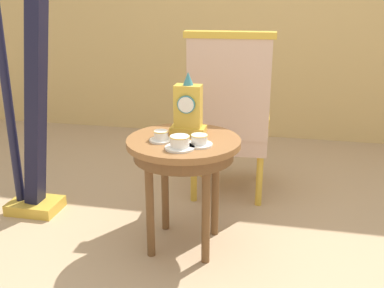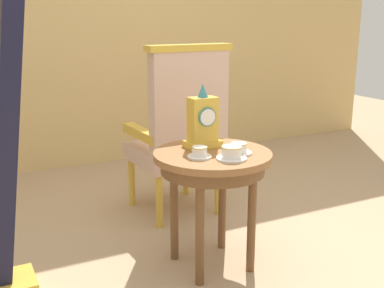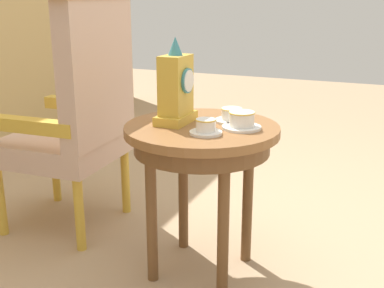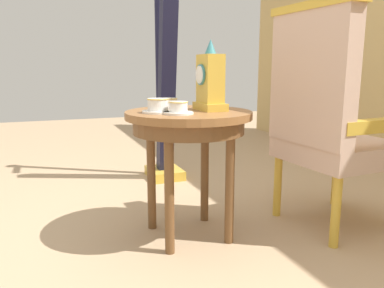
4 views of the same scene
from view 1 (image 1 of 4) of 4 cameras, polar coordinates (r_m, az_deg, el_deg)
name	(u,v)px [view 1 (image 1 of 4)]	position (r m, az deg, el deg)	size (l,w,h in m)	color
ground_plane	(198,252)	(2.58, 0.76, -13.43)	(10.00, 10.00, 0.00)	tan
side_table	(184,154)	(2.42, -1.04, -1.25)	(0.61, 0.61, 0.63)	brown
teacup_left	(161,136)	(2.36, -3.93, 0.95)	(0.12, 0.12, 0.06)	white
teacup_right	(180,143)	(2.24, -1.54, 0.14)	(0.15, 0.15, 0.07)	white
teacup_center	(199,141)	(2.29, 0.91, 0.42)	(0.14, 0.14, 0.06)	white
mantel_clock	(188,109)	(2.46, -0.48, 4.42)	(0.19, 0.11, 0.34)	gold
armchair	(229,114)	(3.04, 4.68, 3.75)	(0.57, 0.56, 1.14)	#CCA893
harp	(28,102)	(2.93, -19.90, 4.93)	(0.40, 0.24, 1.81)	gold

